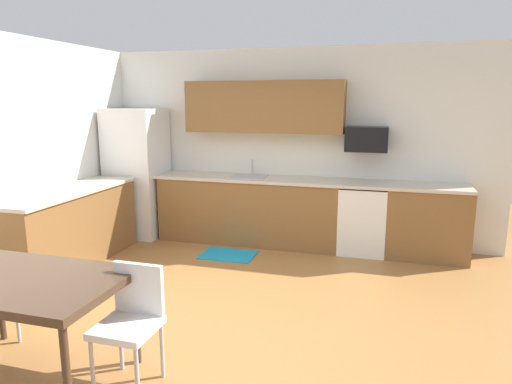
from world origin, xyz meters
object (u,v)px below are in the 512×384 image
oven_range (363,218)px  dining_table (23,286)px  microwave (367,139)px  chair_near_table (132,316)px  refrigerator (138,173)px

oven_range → dining_table: size_ratio=0.65×
microwave → chair_near_table: (-1.40, -3.50, -0.99)m
oven_range → chair_near_table: size_ratio=1.07×
microwave → chair_near_table: microwave is taller
oven_range → dining_table: oven_range is taller
refrigerator → dining_table: bearing=-72.0°
oven_range → chair_near_table: 3.68m
oven_range → refrigerator: bearing=-178.6°
oven_range → dining_table: (-2.14, -3.57, 0.25)m
microwave → chair_near_table: bearing=-111.8°
refrigerator → chair_near_table: (1.88, -3.32, -0.43)m
dining_table → microwave: bearing=59.8°
refrigerator → dining_table: 3.68m
microwave → chair_near_table: 3.90m
refrigerator → oven_range: size_ratio=2.06×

